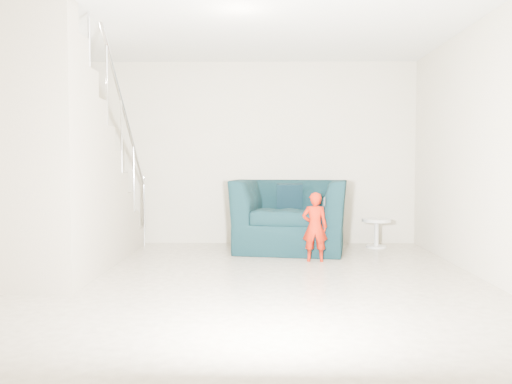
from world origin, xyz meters
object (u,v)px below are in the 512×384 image
at_px(toddler, 315,227).
at_px(staircase, 59,186).
at_px(armchair, 291,215).
at_px(side_table, 376,228).

height_order(toddler, staircase, staircase).
xyz_separation_m(armchair, toddler, (0.24, -0.86, -0.06)).
xyz_separation_m(armchair, staircase, (-2.62, -1.54, 0.46)).
bearing_deg(armchair, toddler, -64.57).
height_order(armchair, side_table, armchair).
bearing_deg(side_table, toddler, -131.93).
xyz_separation_m(toddler, staircase, (-2.86, -0.68, 0.52)).
distance_m(toddler, side_table, 1.47).
bearing_deg(toddler, armchair, -71.00).
bearing_deg(staircase, side_table, 24.67).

